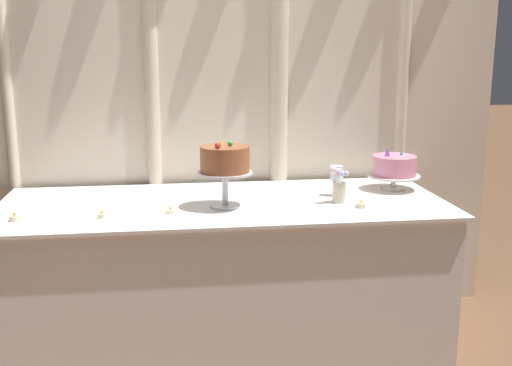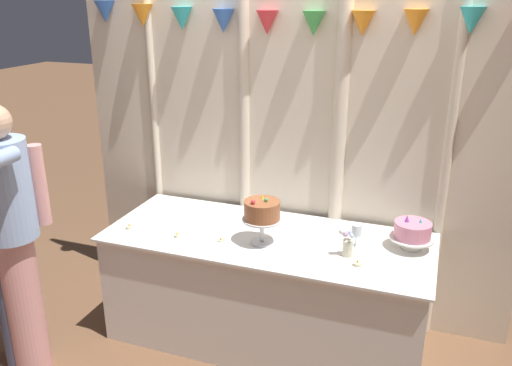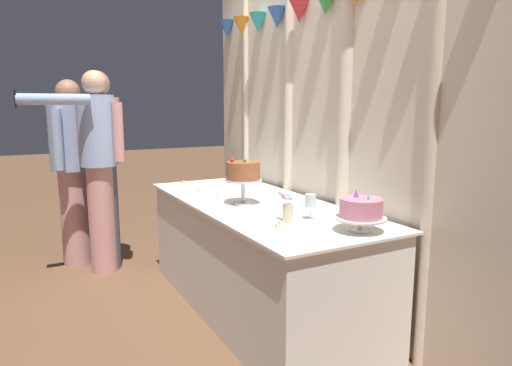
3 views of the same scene
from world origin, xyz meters
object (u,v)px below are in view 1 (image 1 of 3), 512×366
tealight_near_left (102,215)px  tealight_near_right (170,211)px  flower_vase (339,186)px  tealight_far_left (15,218)px  cake_display_nearleft (225,163)px  cake_display_nearright (394,167)px  wine_glass (337,174)px  tealight_far_right (361,205)px  cake_table (224,278)px

tealight_near_left → tealight_near_right: size_ratio=0.97×
flower_vase → tealight_far_left: bearing=-175.6°
cake_display_nearleft → flower_vase: (0.53, 0.01, -0.13)m
cake_display_nearright → tealight_near_left: bearing=-166.4°
flower_vase → cake_display_nearleft: bearing=-178.4°
cake_display_nearleft → cake_display_nearright: (0.88, 0.24, -0.09)m
flower_vase → wine_glass: bearing=78.4°
tealight_near_left → wine_glass: bearing=13.1°
tealight_near_left → tealight_far_right: (1.15, 0.02, 0.00)m
cake_display_nearleft → tealight_near_right: size_ratio=7.60×
cake_display_nearright → tealight_near_right: 1.17m
cake_display_nearleft → wine_glass: bearing=15.3°
flower_vase → tealight_far_right: 0.14m
wine_glass → flower_vase: (-0.03, -0.14, -0.03)m
cake_table → cake_display_nearleft: bearing=-89.1°
cake_table → tealight_near_left: 0.69m
cake_display_nearright → wine_glass: 0.33m
tealight_far_left → cake_table: bearing=12.6°
tealight_near_left → tealight_far_right: bearing=0.9°
cake_table → cake_display_nearright: bearing=8.8°
wine_glass → tealight_near_right: size_ratio=3.64×
cake_display_nearleft → tealight_far_right: cake_display_nearleft is taller
cake_display_nearright → tealight_far_right: (-0.27, -0.33, -0.10)m
tealight_near_left → flower_vase: bearing=6.2°
cake_display_nearright → flower_vase: size_ratio=1.48×
cake_table → tealight_far_left: size_ratio=44.18×
cake_display_nearleft → tealight_near_left: (-0.54, -0.10, -0.20)m
tealight_near_left → cake_display_nearright: bearing=13.6°
cake_table → wine_glass: 0.74m
cake_display_nearleft → tealight_far_left: size_ratio=6.55×
cake_display_nearright → tealight_far_left: (-1.77, -0.34, -0.10)m
cake_display_nearleft → cake_display_nearright: size_ratio=1.16×
cake_table → tealight_near_right: tealight_near_right is taller
cake_display_nearleft → wine_glass: (0.56, 0.15, -0.10)m
tealight_near_left → cake_table: bearing=21.1°
tealight_near_left → cake_display_nearleft: bearing=10.7°
wine_glass → flower_vase: flower_vase is taller
wine_glass → cake_table: bearing=-175.2°
cake_display_nearright → tealight_near_right: size_ratio=6.54×
cake_display_nearleft → flower_vase: bearing=1.6°
cake_display_nearright → tealight_far_left: size_ratio=5.64×
cake_display_nearright → flower_vase: (-0.35, -0.23, -0.04)m
cake_display_nearleft → tealight_near_left: size_ratio=7.82×
cake_display_nearright → wine_glass: (-0.32, -0.09, -0.01)m
cake_display_nearright → tealight_near_right: cake_display_nearright is taller
cake_table → tealight_far_right: (0.61, -0.19, 0.39)m
cake_display_nearright → cake_display_nearleft: bearing=-164.6°
wine_glass → tealight_near_right: bearing=-164.8°
cake_display_nearleft → tealight_near_right: 0.33m
tealight_near_right → cake_display_nearright: bearing=15.3°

